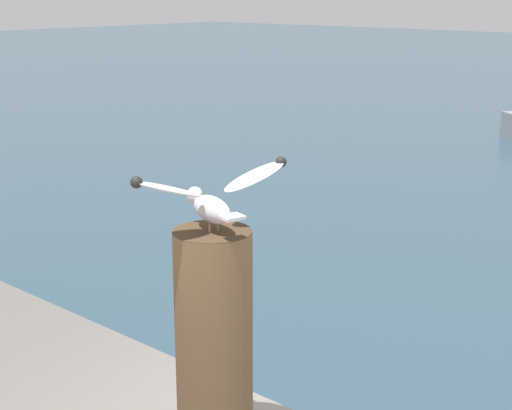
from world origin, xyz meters
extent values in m
cylinder|color=#4C3823|center=(-0.68, -0.48, 2.02)|extent=(0.31, 0.31, 0.96)
cylinder|color=tan|center=(-0.67, -0.47, 2.52)|extent=(0.01, 0.01, 0.04)
cylinder|color=tan|center=(-0.68, -0.50, 2.52)|extent=(0.01, 0.01, 0.04)
ellipsoid|color=silver|center=(-0.68, -0.48, 2.59)|extent=(0.25, 0.15, 0.10)
sphere|color=silver|center=(-0.81, -0.45, 2.61)|extent=(0.06, 0.06, 0.06)
cone|color=gold|center=(-0.86, -0.43, 2.61)|extent=(0.05, 0.03, 0.02)
cube|color=silver|center=(-0.54, -0.52, 2.59)|extent=(0.09, 0.10, 0.01)
ellipsoid|color=silver|center=(-0.63, -0.31, 2.69)|extent=(0.19, 0.29, 0.10)
sphere|color=#272727|center=(-0.59, -0.19, 2.73)|extent=(0.04, 0.04, 0.04)
ellipsoid|color=silver|center=(-0.72, -0.66, 2.69)|extent=(0.19, 0.29, 0.10)
sphere|color=#272727|center=(-0.76, -0.78, 2.73)|extent=(0.04, 0.04, 0.04)
camera|label=1|loc=(1.31, -2.49, 3.38)|focal=54.95mm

